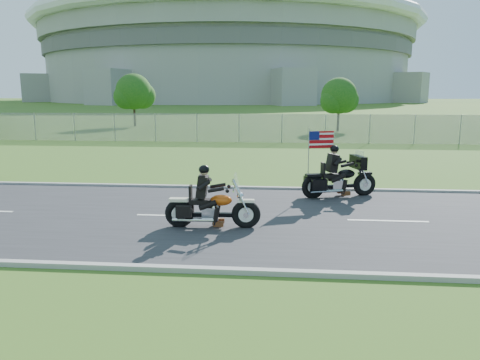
{
  "coord_description": "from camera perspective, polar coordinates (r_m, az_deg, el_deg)",
  "views": [
    {
      "loc": [
        1.06,
        -12.79,
        3.58
      ],
      "look_at": [
        -0.11,
        0.0,
        1.12
      ],
      "focal_mm": 35.0,
      "sensor_mm": 36.0,
      "label": 1
    }
  ],
  "objects": [
    {
      "name": "fence",
      "position": [
        33.44,
        -5.28,
        6.36
      ],
      "size": [
        60.0,
        0.03,
        2.0
      ],
      "primitive_type": "cube",
      "color": "gray",
      "rests_on": "ground"
    },
    {
      "name": "ground",
      "position": [
        13.32,
        0.46,
        -4.75
      ],
      "size": [
        420.0,
        420.0,
        0.0
      ],
      "primitive_type": "plane",
      "color": "#264D18",
      "rests_on": "ground"
    },
    {
      "name": "stadium",
      "position": [
        184.39,
        -1.4,
        14.55
      ],
      "size": [
        140.4,
        140.4,
        29.2
      ],
      "color": "#A3A099",
      "rests_on": "ground"
    },
    {
      "name": "tree_fence_near",
      "position": [
        43.12,
        12.03,
        9.79
      ],
      "size": [
        3.52,
        3.28,
        4.75
      ],
      "color": "#382316",
      "rests_on": "ground"
    },
    {
      "name": "tree_fence_mid",
      "position": [
        49.18,
        -12.77,
        10.24
      ],
      "size": [
        3.96,
        3.69,
        5.3
      ],
      "color": "#382316",
      "rests_on": "ground"
    },
    {
      "name": "motorcycle_follow",
      "position": [
        16.16,
        11.99,
        0.03
      ],
      "size": [
        2.62,
        1.27,
        2.25
      ],
      "rotation": [
        0.0,
        0.0,
        0.31
      ],
      "color": "black",
      "rests_on": "ground"
    },
    {
      "name": "motorcycle_lead",
      "position": [
        12.31,
        -3.57,
        -3.49
      ],
      "size": [
        2.54,
        0.66,
        1.71
      ],
      "rotation": [
        0.0,
        0.0,
        0.04
      ],
      "color": "black",
      "rests_on": "ground"
    },
    {
      "name": "curb_north",
      "position": [
        17.23,
        1.58,
        -0.99
      ],
      "size": [
        120.0,
        0.18,
        0.12
      ],
      "primitive_type": "cube",
      "color": "#9E9B93",
      "rests_on": "ground"
    },
    {
      "name": "road",
      "position": [
        13.31,
        0.46,
        -4.67
      ],
      "size": [
        120.0,
        8.0,
        0.04
      ],
      "primitive_type": "cube",
      "color": "#28282B",
      "rests_on": "ground"
    },
    {
      "name": "curb_south",
      "position": [
        9.48,
        -1.61,
        -11.02
      ],
      "size": [
        120.0,
        0.18,
        0.12
      ],
      "primitive_type": "cube",
      "color": "#9E9B93",
      "rests_on": "ground"
    }
  ]
}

